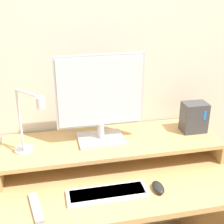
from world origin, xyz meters
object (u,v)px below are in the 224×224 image
(desk_lamp, at_px, (28,126))
(keyboard, at_px, (107,193))
(router_dock, at_px, (194,117))
(remote_control, at_px, (36,208))
(mouse, at_px, (158,187))
(monitor, at_px, (100,99))

(desk_lamp, relative_size, keyboard, 0.89)
(router_dock, xyz_separation_m, remote_control, (-0.88, -0.34, -0.19))
(desk_lamp, distance_m, router_dock, 0.89)
(mouse, distance_m, remote_control, 0.56)
(monitor, bearing_deg, mouse, -57.05)
(monitor, bearing_deg, router_dock, 0.15)
(monitor, distance_m, router_dock, 0.55)
(desk_lamp, bearing_deg, remote_control, -87.21)
(desk_lamp, distance_m, mouse, 0.68)
(desk_lamp, bearing_deg, monitor, 10.64)
(monitor, distance_m, desk_lamp, 0.37)
(router_dock, bearing_deg, remote_control, -158.99)
(monitor, distance_m, mouse, 0.51)
(desk_lamp, bearing_deg, keyboard, -35.94)
(remote_control, bearing_deg, monitor, 44.04)
(remote_control, bearing_deg, keyboard, 4.89)
(router_dock, relative_size, mouse, 1.75)
(router_dock, bearing_deg, desk_lamp, -175.56)
(remote_control, bearing_deg, router_dock, 21.01)
(mouse, height_order, remote_control, mouse)
(keyboard, bearing_deg, mouse, -3.99)
(desk_lamp, height_order, mouse, desk_lamp)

